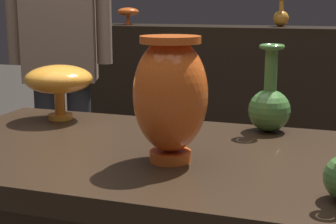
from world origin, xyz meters
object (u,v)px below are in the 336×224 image
shelf_vase_far_left (128,12)px  vase_left_accent (59,80)px  vase_right_accent (269,105)px  shelf_vase_center (281,17)px  vase_centerpiece (170,95)px  visitor_near_left (60,48)px

shelf_vase_far_left → vase_left_accent: bearing=-72.4°
vase_right_accent → shelf_vase_center: 2.00m
vase_centerpiece → vase_right_accent: vase_centerpiece is taller
shelf_vase_far_left → shelf_vase_center: bearing=0.9°
vase_right_accent → shelf_vase_center: bearing=95.8°
vase_right_accent → shelf_vase_center: shelf_vase_center is taller
vase_left_accent → visitor_near_left: (-0.44, 0.75, 0.02)m
vase_centerpiece → vase_left_accent: vase_centerpiece is taller
vase_left_accent → visitor_near_left: bearing=120.1°
vase_right_accent → shelf_vase_far_left: 2.33m
vase_left_accent → vase_right_accent: (0.60, 0.05, -0.04)m
vase_centerpiece → shelf_vase_far_left: shelf_vase_far_left is taller
shelf_vase_center → vase_centerpiece: bearing=-89.1°
shelf_vase_center → visitor_near_left: bearing=-123.2°
vase_centerpiece → shelf_vase_far_left: bearing=115.1°
vase_right_accent → visitor_near_left: visitor_near_left is taller
vase_right_accent → vase_centerpiece: bearing=-116.3°
vase_left_accent → vase_right_accent: size_ratio=0.85×
shelf_vase_far_left → visitor_near_left: 1.29m
vase_left_accent → shelf_vase_center: shelf_vase_center is taller
visitor_near_left → vase_centerpiece: bearing=109.6°
shelf_vase_far_left → vase_right_accent: bearing=-57.7°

